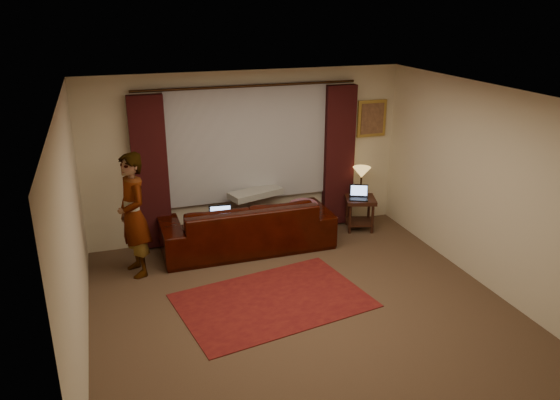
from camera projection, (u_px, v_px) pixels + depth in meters
The scene contains 20 objects.
floor at pixel (303, 310), 6.68m from camera, with size 5.00×5.00×0.01m, color brown.
ceiling at pixel (307, 97), 5.79m from camera, with size 5.00×5.00×0.02m, color silver.
wall_back at pixel (248, 155), 8.46m from camera, with size 5.00×0.02×2.60m, color beige.
wall_front at pixel (425, 327), 4.01m from camera, with size 5.00×0.02×2.60m, color beige.
wall_left at pixel (73, 239), 5.50m from camera, with size 0.02×5.00×2.60m, color beige.
wall_right at pixel (487, 188), 6.97m from camera, with size 0.02×5.00×2.60m, color beige.
sheer_curtain at pixel (248, 144), 8.34m from camera, with size 2.50×0.05×1.80m, color #A1A1AA.
drape_left at pixel (151, 174), 7.97m from camera, with size 0.50×0.14×2.30m, color black.
drape_right at pixel (339, 156), 8.85m from camera, with size 0.50×0.14×2.30m, color black.
curtain_rod at pixel (248, 86), 8.00m from camera, with size 0.04×0.04×3.40m, color black.
picture_frame at pixel (372, 118), 8.90m from camera, with size 0.50×0.04×0.60m, color #B18E3D.
sofa at pixel (246, 216), 8.19m from camera, with size 2.57×1.11×1.04m, color black.
throw_blanket at pixel (255, 176), 8.33m from camera, with size 0.83×0.33×0.10m, color gray.
clothing_pile at pixel (303, 206), 8.29m from camera, with size 0.49×0.38×0.21m, color brown.
laptop_sofa at pixel (221, 216), 7.85m from camera, with size 0.33×0.36×0.24m, color black, non-canonical shape.
area_rug at pixel (273, 301), 6.87m from camera, with size 2.30×1.53×0.01m, color maroon.
end_table at pixel (360, 213), 8.95m from camera, with size 0.47×0.47×0.54m, color black.
tiffany_lamp at pixel (361, 181), 8.94m from camera, with size 0.29×0.29×0.47m, color olive, non-canonical shape.
laptop_table at pixel (359, 193), 8.76m from camera, with size 0.30×0.32×0.22m, color black, non-canonical shape.
person at pixel (133, 215), 7.30m from camera, with size 0.50×0.50×1.72m, color gray.
Camera 1 is at (-2.10, -5.43, 3.56)m, focal length 35.00 mm.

